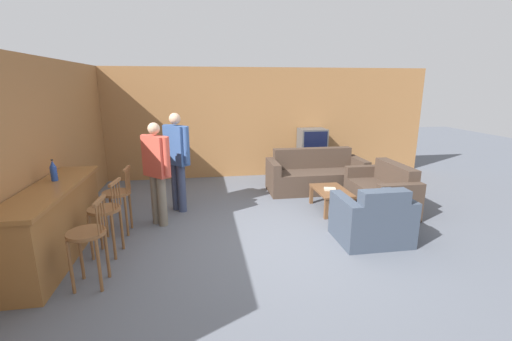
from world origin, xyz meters
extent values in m
plane|color=#565B66|center=(0.00, 0.00, 0.00)|extent=(24.00, 24.00, 0.00)
cube|color=#9E6B3D|center=(0.00, 3.73, 1.30)|extent=(9.40, 0.08, 2.60)
cube|color=#9E6B3D|center=(-3.18, 1.37, 1.30)|extent=(0.08, 8.73, 2.60)
cube|color=brown|center=(-2.85, -0.02, 0.46)|extent=(0.47, 2.20, 0.91)
cube|color=brown|center=(-2.85, -0.02, 0.94)|extent=(0.55, 2.26, 0.05)
cylinder|color=brown|center=(-2.23, -0.77, 0.64)|extent=(0.43, 0.43, 0.04)
cylinder|color=brown|center=(-2.37, -0.62, 0.31)|extent=(0.04, 0.04, 0.62)
cylinder|color=brown|center=(-2.38, -0.90, 0.31)|extent=(0.04, 0.04, 0.62)
cylinder|color=brown|center=(-2.09, -0.63, 0.31)|extent=(0.04, 0.04, 0.62)
cylinder|color=brown|center=(-2.10, -0.92, 0.31)|extent=(0.04, 0.04, 0.62)
cylinder|color=brown|center=(-2.06, -0.65, 0.82)|extent=(0.02, 0.02, 0.33)
cylinder|color=brown|center=(-2.06, -0.73, 0.82)|extent=(0.02, 0.02, 0.33)
cylinder|color=brown|center=(-2.06, -0.81, 0.82)|extent=(0.02, 0.02, 0.33)
cylinder|color=brown|center=(-2.06, -0.90, 0.82)|extent=(0.02, 0.02, 0.33)
cube|color=brown|center=(-2.06, -0.77, 1.00)|extent=(0.05, 0.35, 0.04)
cylinder|color=brown|center=(-2.23, -0.03, 0.64)|extent=(0.47, 0.47, 0.04)
cylinder|color=brown|center=(-2.36, 0.13, 0.31)|extent=(0.04, 0.04, 0.62)
cylinder|color=brown|center=(-2.40, -0.15, 0.31)|extent=(0.04, 0.04, 0.62)
cylinder|color=brown|center=(-2.07, 0.09, 0.31)|extent=(0.04, 0.04, 0.62)
cylinder|color=brown|center=(-2.11, -0.19, 0.31)|extent=(0.04, 0.04, 0.62)
cylinder|color=brown|center=(-2.04, 0.07, 0.82)|extent=(0.02, 0.02, 0.33)
cylinder|color=brown|center=(-2.06, -0.01, 0.82)|extent=(0.02, 0.02, 0.33)
cylinder|color=brown|center=(-2.07, -0.10, 0.82)|extent=(0.02, 0.02, 0.33)
cylinder|color=brown|center=(-2.08, -0.18, 0.82)|extent=(0.02, 0.02, 0.33)
cube|color=brown|center=(-2.06, -0.05, 1.00)|extent=(0.08, 0.35, 0.04)
cylinder|color=brown|center=(-2.23, 0.67, 0.64)|extent=(0.42, 0.42, 0.04)
cylinder|color=brown|center=(-2.38, 0.82, 0.31)|extent=(0.04, 0.04, 0.62)
cylinder|color=brown|center=(-2.38, 0.53, 0.31)|extent=(0.04, 0.04, 0.62)
cylinder|color=brown|center=(-2.09, 0.81, 0.31)|extent=(0.04, 0.04, 0.62)
cylinder|color=brown|center=(-2.09, 0.52, 0.31)|extent=(0.04, 0.04, 0.62)
cylinder|color=brown|center=(-2.06, 0.79, 0.82)|extent=(0.02, 0.02, 0.33)
cylinder|color=brown|center=(-2.06, 0.71, 0.82)|extent=(0.02, 0.02, 0.33)
cylinder|color=brown|center=(-2.06, 0.63, 0.82)|extent=(0.02, 0.02, 0.33)
cylinder|color=brown|center=(-2.06, 0.54, 0.82)|extent=(0.02, 0.02, 0.33)
cube|color=brown|center=(-2.06, 0.67, 1.00)|extent=(0.04, 0.35, 0.04)
cube|color=#423328|center=(1.42, 2.23, 0.22)|extent=(1.71, 0.84, 0.44)
cube|color=#423328|center=(1.42, 2.53, 0.66)|extent=(1.71, 0.22, 0.43)
cube|color=#423328|center=(0.49, 2.23, 0.34)|extent=(0.16, 0.84, 0.68)
cube|color=#423328|center=(2.36, 2.23, 0.34)|extent=(0.16, 0.84, 0.68)
cube|color=#384251|center=(1.43, -0.19, 0.22)|extent=(0.67, 0.79, 0.44)
cube|color=#384251|center=(1.43, -0.48, 0.65)|extent=(0.67, 0.22, 0.40)
cube|color=#384251|center=(1.84, -0.19, 0.33)|extent=(0.16, 0.79, 0.67)
cube|color=#384251|center=(1.02, -0.19, 0.33)|extent=(0.16, 0.79, 0.67)
cube|color=#423328|center=(2.20, 0.99, 0.22)|extent=(0.77, 1.11, 0.44)
cube|color=#423328|center=(2.48, 0.99, 0.64)|extent=(0.22, 1.11, 0.39)
cube|color=#423328|center=(2.20, 1.62, 0.33)|extent=(0.77, 0.16, 0.66)
cube|color=#423328|center=(2.20, 0.35, 0.33)|extent=(0.77, 0.16, 0.66)
cube|color=brown|center=(1.32, 1.08, 0.37)|extent=(0.55, 0.87, 0.04)
cube|color=brown|center=(1.08, 0.68, 0.17)|extent=(0.06, 0.06, 0.35)
cube|color=brown|center=(1.55, 0.68, 0.17)|extent=(0.06, 0.06, 0.35)
cube|color=brown|center=(1.08, 1.48, 0.17)|extent=(0.06, 0.06, 0.35)
cube|color=brown|center=(1.55, 1.48, 0.17)|extent=(0.06, 0.06, 0.35)
cube|color=black|center=(1.70, 3.41, 0.32)|extent=(0.97, 0.48, 0.65)
cube|color=#4C4C4C|center=(1.70, 3.41, 0.91)|extent=(0.63, 0.51, 0.53)
cube|color=black|center=(1.70, 3.15, 0.91)|extent=(0.56, 0.01, 0.46)
cylinder|color=#234293|center=(-2.90, 0.29, 1.06)|extent=(0.08, 0.08, 0.19)
cone|color=#234293|center=(-2.90, 0.29, 1.20)|extent=(0.07, 0.07, 0.08)
cylinder|color=black|center=(-2.90, 0.29, 1.25)|extent=(0.03, 0.03, 0.02)
cube|color=#B7AD99|center=(1.28, 1.07, 0.40)|extent=(0.23, 0.20, 0.03)
cylinder|color=#384260|center=(-1.33, 1.44, 0.43)|extent=(0.15, 0.15, 0.85)
cylinder|color=#384260|center=(-1.44, 1.56, 0.43)|extent=(0.15, 0.15, 0.85)
cube|color=#335189|center=(-1.38, 1.50, 1.19)|extent=(0.46, 0.48, 0.68)
cylinder|color=#335189|center=(-1.21, 1.31, 1.22)|extent=(0.09, 0.09, 0.62)
cylinder|color=#335189|center=(-1.56, 1.70, 1.22)|extent=(0.09, 0.09, 0.62)
sphere|color=tan|center=(-1.38, 1.50, 1.65)|extent=(0.20, 0.20, 0.20)
cylinder|color=#756B5B|center=(-1.72, 0.96, 0.40)|extent=(0.14, 0.14, 0.81)
cylinder|color=#756B5B|center=(-1.60, 0.85, 0.40)|extent=(0.14, 0.14, 0.81)
cube|color=#CC4C3D|center=(-1.66, 0.91, 1.13)|extent=(0.45, 0.45, 0.64)
cylinder|color=#CC4C3D|center=(-1.84, 1.09, 1.15)|extent=(0.09, 0.09, 0.59)
cylinder|color=#CC4C3D|center=(-1.48, 0.73, 1.15)|extent=(0.09, 0.09, 0.59)
sphere|color=tan|center=(-1.66, 0.91, 1.56)|extent=(0.19, 0.19, 0.19)
camera|label=1|loc=(-0.95, -4.47, 2.22)|focal=24.00mm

